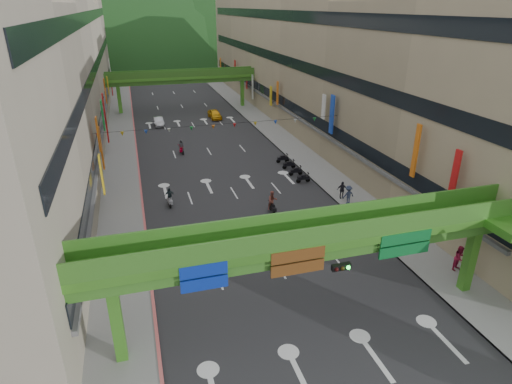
{
  "coord_description": "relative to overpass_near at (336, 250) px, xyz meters",
  "views": [
    {
      "loc": [
        -8.97,
        -12.84,
        17.65
      ],
      "look_at": [
        0.0,
        18.0,
        3.5
      ],
      "focal_mm": 30.0,
      "sensor_mm": 36.0,
      "label": 1
    }
  ],
  "objects": [
    {
      "name": "road_slab",
      "position": [
        -0.93,
        44.62,
        -5.2
      ],
      "size": [
        18.0,
        140.0,
        0.02
      ],
      "primitive_type": "cube",
      "color": "#28282B",
      "rests_on": "ground"
    },
    {
      "name": "sidewalk_left",
      "position": [
        -11.93,
        44.62,
        -5.13
      ],
      "size": [
        4.0,
        140.0,
        0.15
      ],
      "primitive_type": "cube",
      "color": "gray",
      "rests_on": "ground"
    },
    {
      "name": "sidewalk_right",
      "position": [
        10.07,
        44.62,
        -5.13
      ],
      "size": [
        4.0,
        140.0,
        0.15
      ],
      "primitive_type": "cube",
      "color": "gray",
      "rests_on": "ground"
    },
    {
      "name": "curb_left",
      "position": [
        -10.03,
        44.62,
        -5.12
      ],
      "size": [
        0.2,
        140.0,
        0.18
      ],
      "primitive_type": "cube",
      "color": "#CC5959",
      "rests_on": "ground"
    },
    {
      "name": "curb_right",
      "position": [
        8.17,
        44.62,
        -5.12
      ],
      "size": [
        0.2,
        140.0,
        0.18
      ],
      "primitive_type": "cube",
      "color": "gray",
      "rests_on": "ground"
    },
    {
      "name": "building_row_left",
      "position": [
        -19.86,
        44.62,
        4.25
      ],
      "size": [
        12.8,
        95.0,
        19.0
      ],
      "color": "#9E937F",
      "rests_on": "ground"
    },
    {
      "name": "building_row_right",
      "position": [
        18.0,
        44.62,
        4.25
      ],
      "size": [
        12.8,
        95.0,
        19.0
      ],
      "color": "gray",
      "rests_on": "ground"
    },
    {
      "name": "overpass_near",
      "position": [
        0.0,
        0.0,
        0.0
      ],
      "size": [
        28.0,
        12.27,
        7.1
      ],
      "color": "#4C9E2D",
      "rests_on": "ground"
    },
    {
      "name": "overpass_far",
      "position": [
        -0.93,
        59.62,
        0.2
      ],
      "size": [
        28.0,
        2.2,
        7.1
      ],
      "color": "#4C9E2D",
      "rests_on": "ground"
    },
    {
      "name": "hill_left",
      "position": [
        -15.93,
        154.62,
        -5.21
      ],
      "size": [
        168.0,
        140.0,
        112.0
      ],
      "primitive_type": "ellipsoid",
      "color": "#1C4419",
      "rests_on": "ground"
    },
    {
      "name": "hill_right",
      "position": [
        24.07,
        174.62,
        -5.21
      ],
      "size": [
        208.0,
        176.0,
        128.0
      ],
      "primitive_type": "ellipsoid",
      "color": "#1C4419",
      "rests_on": "ground"
    },
    {
      "name": "bunting_string",
      "position": [
        -0.93,
        24.62,
        0.75
      ],
      "size": [
        26.0,
        0.36,
        0.47
      ],
      "color": "black",
      "rests_on": "ground"
    },
    {
      "name": "scooter_rider_near",
      "position": [
        -5.06,
        8.13,
        -4.26
      ],
      "size": [
        0.67,
        1.6,
        2.02
      ],
      "color": "black",
      "rests_on": "ground"
    },
    {
      "name": "scooter_rider_mid",
      "position": [
        1.4,
        15.25,
        -4.07
      ],
      "size": [
        0.91,
        1.6,
        2.17
      ],
      "color": "black",
      "rests_on": "ground"
    },
    {
      "name": "scooter_rider_left",
      "position": [
        -7.49,
        19.4,
        -4.3
      ],
      "size": [
        0.9,
        1.6,
        1.84
      ],
      "color": "gray",
      "rests_on": "ground"
    },
    {
      "name": "scooter_rider_far",
      "position": [
        -4.47,
        34.7,
        -4.29
      ],
      "size": [
        0.82,
        1.58,
        1.85
      ],
      "color": "maroon",
      "rests_on": "ground"
    },
    {
      "name": "parked_scooter_row",
      "position": [
        6.87,
        24.56,
        -4.68
      ],
      "size": [
        1.6,
        7.15,
        1.08
      ],
      "color": "black",
      "rests_on": "ground"
    },
    {
      "name": "car_silver",
      "position": [
        -6.21,
        49.69,
        -4.54
      ],
      "size": [
        1.62,
        4.09,
        1.33
      ],
      "primitive_type": "imported",
      "rotation": [
        0.0,
        0.0,
        0.05
      ],
      "color": "#B4B6BD",
      "rests_on": "ground"
    },
    {
      "name": "car_yellow",
      "position": [
        3.18,
        51.56,
        -4.46
      ],
      "size": [
        1.96,
        4.48,
        1.5
      ],
      "primitive_type": "imported",
      "rotation": [
        0.0,
        0.0,
        0.04
      ],
      "color": "yellow",
      "rests_on": "ground"
    },
    {
      "name": "pedestrian_red",
      "position": [
        11.27,
        2.62,
        -4.26
      ],
      "size": [
        1.11,
        1.0,
        1.88
      ],
      "primitive_type": "imported",
      "rotation": [
        0.0,
        0.0,
        0.38
      ],
      "color": "maroon",
      "rests_on": "ground"
    },
    {
      "name": "pedestrian_dark",
      "position": [
        8.87,
        16.2,
        -4.34
      ],
      "size": [
        1.07,
        0.61,
        1.72
      ],
      "primitive_type": "imported",
      "rotation": [
        0.0,
        0.0,
        -0.2
      ],
      "color": "black",
      "rests_on": "ground"
    },
    {
      "name": "pedestrian_blue",
      "position": [
        8.87,
        14.88,
        -4.3
      ],
      "size": [
        0.91,
        0.64,
        1.82
      ],
      "primitive_type": "imported",
      "rotation": [
        0.0,
        0.0,
        3.26
      ],
      "color": "#2A334B",
      "rests_on": "ground"
    }
  ]
}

